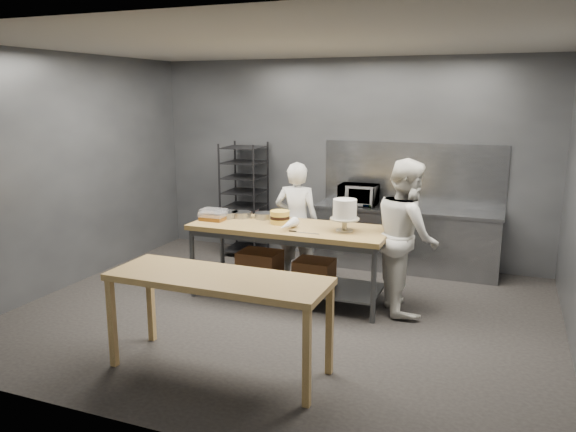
# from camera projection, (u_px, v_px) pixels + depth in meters

# --- Properties ---
(ground) EXTENTS (6.00, 6.00, 0.00)m
(ground) POSITION_uv_depth(u_px,v_px,m) (283.00, 313.00, 6.48)
(ground) COLOR black
(ground) RESTS_ON ground
(back_wall) EXTENTS (6.00, 0.04, 3.00)m
(back_wall) POSITION_uv_depth(u_px,v_px,m) (346.00, 160.00, 8.43)
(back_wall) COLOR #4C4F54
(back_wall) RESTS_ON ground
(work_table) EXTENTS (2.40, 0.90, 0.92)m
(work_table) POSITION_uv_depth(u_px,v_px,m) (287.00, 253.00, 6.87)
(work_table) COLOR olive
(work_table) RESTS_ON ground
(near_counter) EXTENTS (2.00, 0.70, 0.90)m
(near_counter) POSITION_uv_depth(u_px,v_px,m) (218.00, 285.00, 4.99)
(near_counter) COLOR olive
(near_counter) RESTS_ON ground
(back_counter) EXTENTS (2.60, 0.60, 0.90)m
(back_counter) POSITION_uv_depth(u_px,v_px,m) (406.00, 239.00, 8.01)
(back_counter) COLOR slate
(back_counter) RESTS_ON ground
(splashback_panel) EXTENTS (2.60, 0.02, 0.90)m
(splashback_panel) POSITION_uv_depth(u_px,v_px,m) (412.00, 174.00, 8.09)
(splashback_panel) COLOR slate
(splashback_panel) RESTS_ON back_counter
(speed_rack) EXTENTS (0.64, 0.68, 1.75)m
(speed_rack) POSITION_uv_depth(u_px,v_px,m) (244.00, 200.00, 8.75)
(speed_rack) COLOR black
(speed_rack) RESTS_ON ground
(chef_behind) EXTENTS (0.63, 0.45, 1.61)m
(chef_behind) POSITION_uv_depth(u_px,v_px,m) (297.00, 222.00, 7.46)
(chef_behind) COLOR silver
(chef_behind) RESTS_ON ground
(chef_right) EXTENTS (0.97, 1.06, 1.78)m
(chef_right) POSITION_uv_depth(u_px,v_px,m) (406.00, 236.00, 6.42)
(chef_right) COLOR white
(chef_right) RESTS_ON ground
(microwave) EXTENTS (0.54, 0.37, 0.30)m
(microwave) POSITION_uv_depth(u_px,v_px,m) (358.00, 195.00, 8.13)
(microwave) COLOR black
(microwave) RESTS_ON back_counter
(frosted_cake_stand) EXTENTS (0.34, 0.34, 0.38)m
(frosted_cake_stand) POSITION_uv_depth(u_px,v_px,m) (345.00, 211.00, 6.45)
(frosted_cake_stand) COLOR #BAB295
(frosted_cake_stand) RESTS_ON work_table
(layer_cake) EXTENTS (0.24, 0.24, 0.16)m
(layer_cake) POSITION_uv_depth(u_px,v_px,m) (280.00, 217.00, 6.87)
(layer_cake) COLOR #F2D24D
(layer_cake) RESTS_ON work_table
(cake_pans) EXTENTS (0.77, 0.40, 0.07)m
(cake_pans) POSITION_uv_depth(u_px,v_px,m) (241.00, 215.00, 7.21)
(cake_pans) COLOR gray
(cake_pans) RESTS_ON work_table
(piping_bag) EXTENTS (0.15, 0.39, 0.12)m
(piping_bag) POSITION_uv_depth(u_px,v_px,m) (288.00, 225.00, 6.55)
(piping_bag) COLOR silver
(piping_bag) RESTS_ON work_table
(offset_spatula) EXTENTS (0.37, 0.02, 0.02)m
(offset_spatula) POSITION_uv_depth(u_px,v_px,m) (300.00, 232.00, 6.44)
(offset_spatula) COLOR slate
(offset_spatula) RESTS_ON work_table
(pastry_clamshells) EXTENTS (0.39, 0.37, 0.11)m
(pastry_clamshells) POSITION_uv_depth(u_px,v_px,m) (213.00, 215.00, 7.14)
(pastry_clamshells) COLOR brown
(pastry_clamshells) RESTS_ON work_table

